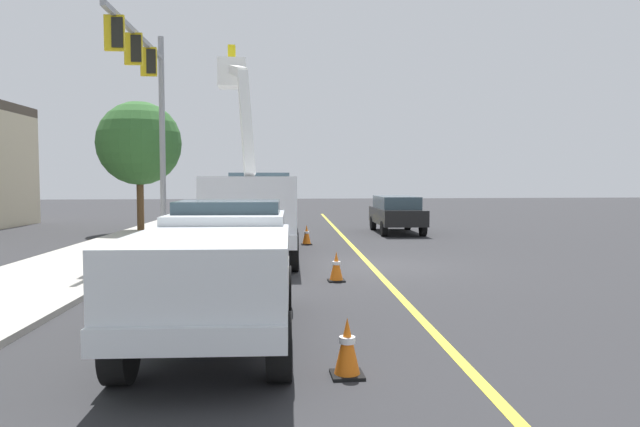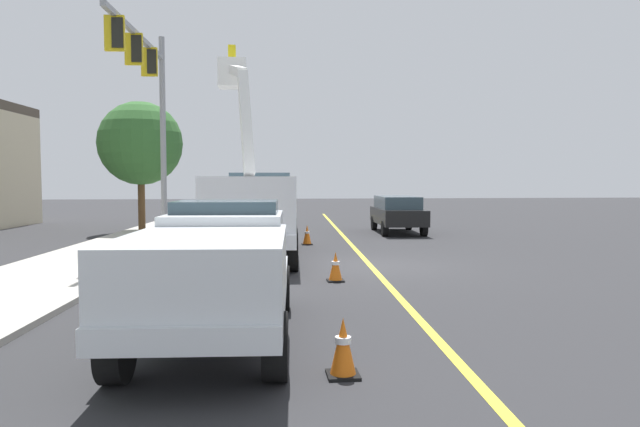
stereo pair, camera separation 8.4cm
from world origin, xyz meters
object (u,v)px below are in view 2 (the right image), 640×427
object	(u,v)px
traffic_cone_leading	(343,348)
passing_minivan	(397,212)
service_pickup_truck	(216,267)
traffic_cone_mid_rear	(307,235)
utility_bucket_truck	(256,206)
traffic_cone_mid_front	(336,267)
traffic_signal_mast	(149,89)

from	to	relation	value
traffic_cone_leading	passing_minivan	bearing A→B (deg)	-15.72
service_pickup_truck	passing_minivan	xyz separation A→B (m)	(17.09, -6.99, -0.15)
passing_minivan	traffic_cone_mid_rear	xyz separation A→B (m)	(-4.47, 4.56, -0.60)
utility_bucket_truck	passing_minivan	world-z (taller)	utility_bucket_truck
service_pickup_truck	traffic_cone_mid_front	xyz separation A→B (m)	(4.77, -2.46, -0.77)
passing_minivan	traffic_cone_mid_front	world-z (taller)	passing_minivan
utility_bucket_truck	service_pickup_truck	size ratio (longest dim) A/B	1.46
traffic_cone_leading	traffic_cone_mid_front	xyz separation A→B (m)	(6.58, -0.79, -0.01)
service_pickup_truck	traffic_cone_leading	world-z (taller)	service_pickup_truck
service_pickup_truck	traffic_cone_mid_rear	distance (m)	12.88
utility_bucket_truck	traffic_cone_leading	xyz separation A→B (m)	(-11.26, -1.14, -1.25)
service_pickup_truck	traffic_signal_mast	size ratio (longest dim) A/B	0.72
traffic_cone_mid_rear	utility_bucket_truck	bearing A→B (deg)	149.13
passing_minivan	traffic_cone_mid_rear	world-z (taller)	passing_minivan
traffic_cone_leading	traffic_signal_mast	size ratio (longest dim) A/B	0.09
utility_bucket_truck	traffic_cone_mid_rear	bearing A→B (deg)	-30.87
utility_bucket_truck	traffic_cone_mid_front	xyz separation A→B (m)	(-4.68, -1.92, -1.26)
utility_bucket_truck	service_pickup_truck	distance (m)	9.48
passing_minivan	traffic_cone_mid_rear	bearing A→B (deg)	134.42
service_pickup_truck	passing_minivan	world-z (taller)	service_pickup_truck
utility_bucket_truck	traffic_cone_leading	size ratio (longest dim) A/B	11.32
service_pickup_truck	traffic_signal_mast	world-z (taller)	traffic_signal_mast
service_pickup_truck	traffic_cone_mid_rear	world-z (taller)	service_pickup_truck
utility_bucket_truck	traffic_cone_leading	distance (m)	11.39
traffic_cone_leading	traffic_signal_mast	xyz separation A→B (m)	(13.75, 4.84, 5.24)
traffic_cone_leading	traffic_cone_mid_rear	distance (m)	14.45
passing_minivan	traffic_signal_mast	bearing A→B (deg)	116.89
traffic_cone_mid_rear	passing_minivan	bearing A→B (deg)	-45.58
passing_minivan	traffic_cone_mid_front	distance (m)	13.14
traffic_signal_mast	traffic_cone_leading	bearing A→B (deg)	-160.61
utility_bucket_truck	traffic_cone_mid_rear	distance (m)	3.89
service_pickup_truck	utility_bucket_truck	bearing A→B (deg)	-3.25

